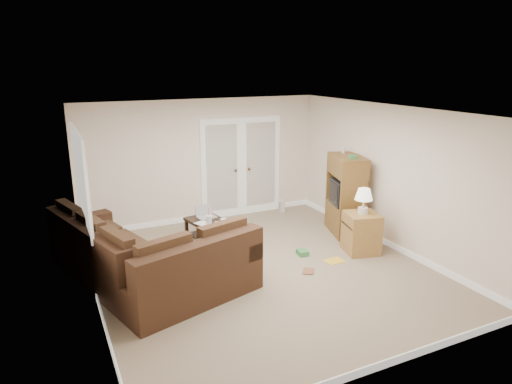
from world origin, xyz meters
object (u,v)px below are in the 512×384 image
coffee_table (213,233)px  tv_armoire (346,194)px  side_cabinet (362,230)px  sectional_sofa (143,263)px

coffee_table → tv_armoire: tv_armoire is taller
tv_armoire → side_cabinet: bearing=-91.8°
sectional_sofa → coffee_table: bearing=17.6°
coffee_table → side_cabinet: 2.60m
coffee_table → tv_armoire: size_ratio=0.75×
coffee_table → sectional_sofa: bearing=-157.4°
coffee_table → side_cabinet: (2.24, -1.32, 0.16)m
coffee_table → tv_armoire: 2.64m
sectional_sofa → coffee_table: (1.43, 0.97, -0.11)m
tv_armoire → sectional_sofa: bearing=-154.3°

